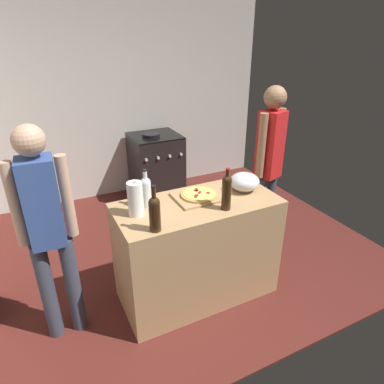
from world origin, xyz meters
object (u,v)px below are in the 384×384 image
object	(u,v)px
person_in_red	(268,163)
person_in_stripes	(47,226)
wine_bottle_amber	(155,212)
stove	(156,166)
wine_bottle_clear	(227,191)
wine_bottle_dark	(146,190)
paper_towel_roll	(135,199)
pizza	(199,194)
mixing_bowl	(245,182)

from	to	relation	value
person_in_red	person_in_stripes	bearing A→B (deg)	-173.43
person_in_red	wine_bottle_amber	bearing A→B (deg)	-158.36
stove	wine_bottle_amber	bearing A→B (deg)	-110.49
wine_bottle_clear	wine_bottle_dark	size ratio (longest dim) A/B	1.09
paper_towel_roll	wine_bottle_clear	size ratio (longest dim) A/B	0.79
pizza	person_in_red	world-z (taller)	person_in_red
mixing_bowl	stove	bearing A→B (deg)	91.43
stove	person_in_red	xyz separation A→B (m)	(0.52, -1.75, 0.55)
pizza	stove	bearing A→B (deg)	79.69
mixing_bowl	paper_towel_roll	xyz separation A→B (m)	(-0.96, 0.00, 0.05)
mixing_bowl	wine_bottle_clear	size ratio (longest dim) A/B	0.76
wine_bottle_dark	stove	bearing A→B (deg)	67.73
wine_bottle_clear	stove	bearing A→B (deg)	83.26
mixing_bowl	wine_bottle_dark	distance (m)	0.85
mixing_bowl	stove	distance (m)	2.11
wine_bottle_dark	person_in_red	world-z (taller)	person_in_red
person_in_stripes	stove	bearing A→B (deg)	52.53
paper_towel_roll	person_in_red	bearing A→B (deg)	11.12
stove	person_in_red	bearing A→B (deg)	-73.42
mixing_bowl	person_in_red	size ratio (longest dim) A/B	0.15
mixing_bowl	wine_bottle_dark	xyz separation A→B (m)	(-0.84, 0.10, 0.06)
pizza	paper_towel_roll	size ratio (longest dim) A/B	1.13
paper_towel_roll	wine_bottle_dark	world-z (taller)	wine_bottle_dark
wine_bottle_amber	wine_bottle_dark	size ratio (longest dim) A/B	1.10
pizza	person_in_red	size ratio (longest dim) A/B	0.17
wine_bottle_amber	pizza	bearing A→B (deg)	31.85
mixing_bowl	person_in_stripes	bearing A→B (deg)	178.31
wine_bottle_amber	wine_bottle_clear	bearing A→B (deg)	4.69
person_in_stripes	wine_bottle_clear	bearing A→B (deg)	-11.86
wine_bottle_clear	person_in_red	size ratio (longest dim) A/B	0.19
wine_bottle_amber	wine_bottle_dark	distance (m)	0.37
wine_bottle_amber	person_in_stripes	xyz separation A→B (m)	(-0.66, 0.31, -0.10)
mixing_bowl	wine_bottle_dark	world-z (taller)	wine_bottle_dark
mixing_bowl	wine_bottle_amber	world-z (taller)	wine_bottle_amber
pizza	wine_bottle_amber	bearing A→B (deg)	-148.15
wine_bottle_dark	person_in_red	xyz separation A→B (m)	(1.31, 0.19, -0.06)
paper_towel_roll	stove	size ratio (longest dim) A/B	0.29
wine_bottle_amber	stove	bearing A→B (deg)	69.51
paper_towel_roll	person_in_stripes	xyz separation A→B (m)	(-0.61, 0.05, -0.09)
pizza	paper_towel_roll	bearing A→B (deg)	-175.61
stove	person_in_stripes	xyz separation A→B (m)	(-1.52, -1.99, 0.52)
pizza	person_in_stripes	size ratio (longest dim) A/B	0.18
wine_bottle_clear	person_in_stripes	size ratio (longest dim) A/B	0.20
paper_towel_roll	wine_bottle_dark	xyz separation A→B (m)	(0.11, 0.10, 0.00)
pizza	mixing_bowl	bearing A→B (deg)	-5.92
wine_bottle_dark	stove	xyz separation A→B (m)	(0.79, 1.94, -0.61)
paper_towel_roll	person_in_red	world-z (taller)	person_in_red
wine_bottle_dark	person_in_red	size ratio (longest dim) A/B	0.18
pizza	person_in_stripes	xyz separation A→B (m)	(-1.16, 0.00, 0.01)
stove	person_in_stripes	bearing A→B (deg)	-127.47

